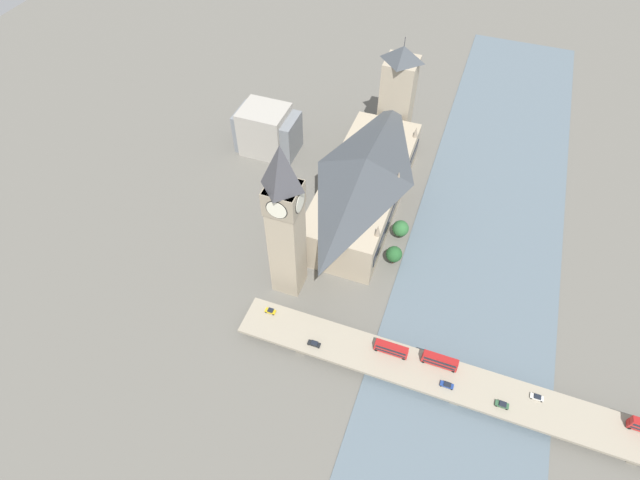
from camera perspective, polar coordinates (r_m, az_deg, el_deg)
ground_plane at (r=213.46m, az=8.82°, el=1.35°), size 600.00×600.00×0.00m
river_water at (r=213.42m, az=18.18°, el=-1.14°), size 60.12×360.00×0.30m
parliament_hall at (r=211.99m, az=5.08°, el=6.48°), size 30.24×81.36×26.46m
clock_tower at (r=165.89m, az=-4.00°, el=2.29°), size 11.58×11.58×66.90m
victoria_tower at (r=245.82m, az=8.87°, el=16.10°), size 14.71×14.71×52.14m
road_bridge at (r=174.61m, az=15.59°, el=-15.48°), size 152.24×14.64×4.22m
double_decker_bus_lead at (r=171.96m, az=8.15°, el=-12.20°), size 11.42×2.47×4.70m
double_decker_bus_mid at (r=172.69m, az=13.55°, el=-13.26°), size 11.79×2.48×4.97m
car_northbound_lead at (r=180.91m, az=-5.68°, el=-8.07°), size 3.82×1.89×1.50m
car_northbound_mid at (r=178.83m, az=23.55°, el=-16.14°), size 4.03×1.80×1.30m
car_northbound_tail at (r=171.69m, az=14.31°, el=-15.75°), size 4.32×1.84×1.32m
car_southbound_lead at (r=173.36m, az=-0.66°, el=-11.76°), size 4.46×1.76×1.48m
car_southbound_mid at (r=173.71m, az=20.09°, el=-17.25°), size 4.16×1.93×1.50m
city_block_west at (r=243.71m, az=-6.27°, el=12.42°), size 21.37×18.75×22.71m
city_block_center at (r=244.99m, az=-5.98°, el=12.18°), size 29.15×17.07×19.38m
tree_embankment_near at (r=196.80m, az=8.46°, el=-1.61°), size 6.42×6.42×8.71m
tree_embankment_mid at (r=206.74m, az=9.19°, el=1.31°), size 6.74×6.74×8.39m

